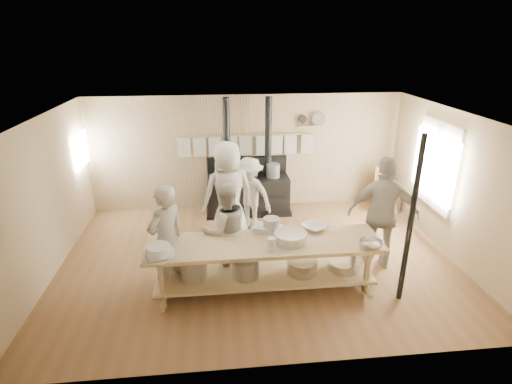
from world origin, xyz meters
TOP-DOWN VIEW (x-y plane):
  - ground at (0.00, 0.00)m, footprint 7.00×7.00m
  - room_shell at (0.00, 0.00)m, footprint 7.00×7.00m
  - window_right at (3.47, 0.60)m, footprint 0.09×1.50m
  - left_opening at (-3.45, 2.00)m, footprint 0.00×0.90m
  - stove at (-0.01, 2.12)m, footprint 1.90×0.75m
  - towel_rail at (-0.00, 2.40)m, footprint 3.00×0.04m
  - back_wall_shelf at (1.46, 2.43)m, footprint 0.63×0.14m
  - prep_table at (-0.01, -0.90)m, footprint 3.60×0.90m
  - support_post at (2.05, -1.35)m, footprint 0.08×0.08m
  - cook_far_left at (-1.49, -0.77)m, footprint 0.77×0.76m
  - cook_left at (-0.58, -0.41)m, footprint 0.96×0.84m
  - cook_center at (-0.49, 0.77)m, footprint 1.11×0.87m
  - cook_right at (2.08, -0.39)m, footprint 1.26×0.79m
  - cook_by_window at (-0.05, 1.23)m, footprint 1.15×1.05m
  - chair at (3.15, 1.88)m, footprint 0.53×0.53m
  - bowl_white_a at (-1.55, -1.23)m, footprint 0.52×0.52m
  - bowl_steel_a at (-1.55, -0.99)m, footprint 0.40×0.40m
  - bowl_white_b at (0.85, -0.57)m, footprint 0.51×0.51m
  - bowl_steel_b at (1.55, -1.23)m, footprint 0.41×0.41m
  - roasting_pan at (0.09, -0.57)m, footprint 0.51×0.44m
  - mixing_bowl_large at (0.38, -0.94)m, footprint 0.62×0.62m
  - bucket_galv at (0.14, -0.57)m, footprint 0.33×0.33m
  - deep_bowl_enamel at (-1.55, -1.23)m, footprint 0.37×0.37m
  - pitcher at (0.07, -1.16)m, footprint 0.14×0.14m

SIDE VIEW (x-z plane):
  - ground at x=0.00m, z-range 0.00..0.00m
  - chair at x=3.15m, z-range -0.21..0.81m
  - prep_table at x=-0.01m, z-range 0.10..0.95m
  - stove at x=-0.01m, z-range -0.78..1.82m
  - cook_by_window at x=-0.05m, z-range 0.00..1.56m
  - cook_left at x=-0.58m, z-range 0.00..1.68m
  - bowl_steel_a at x=-1.55m, z-range 0.85..0.94m
  - cook_far_left at x=-1.49m, z-range 0.00..1.79m
  - bowl_white_b at x=0.85m, z-range 0.85..0.94m
  - roasting_pan at x=0.09m, z-range 0.85..0.95m
  - bowl_white_a at x=-1.55m, z-range 0.85..0.96m
  - bowl_steel_b at x=1.55m, z-range 0.85..0.96m
  - mixing_bowl_large at x=0.38m, z-range 0.85..1.01m
  - pitcher at x=0.07m, z-range 0.85..1.05m
  - deep_bowl_enamel at x=-1.55m, z-range 0.85..1.06m
  - bucket_galv at x=0.14m, z-range 0.85..1.09m
  - cook_right at x=2.08m, z-range 0.00..1.99m
  - cook_center at x=-0.49m, z-range 0.00..2.01m
  - support_post at x=2.05m, z-range 0.00..2.60m
  - window_right at x=3.47m, z-range 0.67..2.33m
  - towel_rail at x=0.00m, z-range 1.31..1.78m
  - left_opening at x=-3.45m, z-range 1.15..2.05m
  - room_shell at x=0.00m, z-range -1.88..5.12m
  - back_wall_shelf at x=1.46m, z-range 1.84..2.17m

